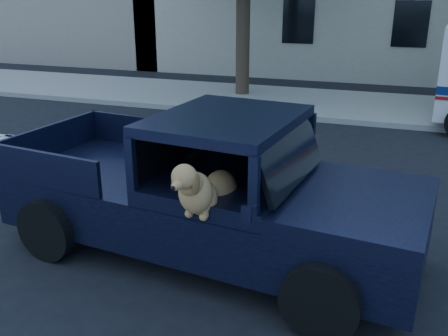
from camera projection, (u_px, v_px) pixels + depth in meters
name	position (u px, v px, depth m)	size (l,w,h in m)	color
ground	(317.00, 259.00, 6.63)	(120.00, 120.00, 0.00)	black
far_sidewalk	(367.00, 107.00, 14.79)	(60.00, 4.00, 0.15)	gray
pickup_truck	(202.00, 207.00, 6.63)	(5.64, 3.08, 1.94)	black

